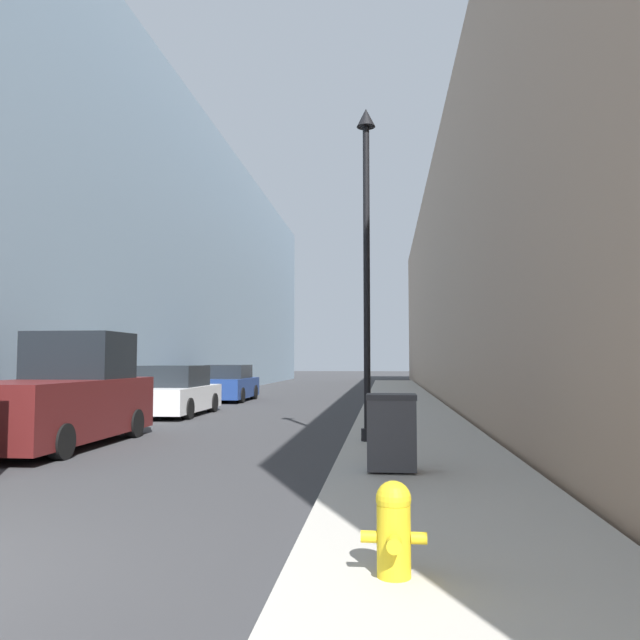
# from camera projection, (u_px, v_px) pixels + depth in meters

# --- Properties ---
(sidewalk_right) EXTENTS (3.02, 60.00, 0.12)m
(sidewalk_right) POSITION_uv_depth(u_px,v_px,m) (405.00, 409.00, 21.82)
(sidewalk_right) COLOR #B7B2A8
(sidewalk_right) RESTS_ON ground
(building_left_glass) EXTENTS (12.00, 60.00, 14.04)m
(building_left_glass) POSITION_uv_depth(u_px,v_px,m) (93.00, 257.00, 31.81)
(building_left_glass) COLOR #849EB2
(building_left_glass) RESTS_ON ground
(building_right_stone) EXTENTS (12.00, 60.00, 11.43)m
(building_right_stone) POSITION_uv_depth(u_px,v_px,m) (561.00, 276.00, 29.34)
(building_right_stone) COLOR #9E7F66
(building_right_stone) RESTS_ON ground
(fire_hydrant) EXTENTS (0.50, 0.38, 0.71)m
(fire_hydrant) POSITION_uv_depth(u_px,v_px,m) (394.00, 526.00, 4.70)
(fire_hydrant) COLOR yellow
(fire_hydrant) RESTS_ON sidewalk_right
(trash_bin) EXTENTS (0.73, 0.59, 1.13)m
(trash_bin) POSITION_uv_depth(u_px,v_px,m) (392.00, 432.00, 9.14)
(trash_bin) COLOR #3D3D42
(trash_bin) RESTS_ON sidewalk_right
(lamppost) EXTENTS (0.39, 0.39, 6.89)m
(lamppost) POSITION_uv_depth(u_px,v_px,m) (367.00, 244.00, 12.84)
(lamppost) COLOR black
(lamppost) RESTS_ON sidewalk_right
(pickup_truck) EXTENTS (2.17, 5.18, 2.37)m
(pickup_truck) POSITION_uv_depth(u_px,v_px,m) (62.00, 398.00, 12.90)
(pickup_truck) COLOR #561919
(pickup_truck) RESTS_ON ground
(parked_sedan_near) EXTENTS (1.96, 4.51, 1.59)m
(parked_sedan_near) POSITION_uv_depth(u_px,v_px,m) (175.00, 392.00, 19.98)
(parked_sedan_near) COLOR silver
(parked_sedan_near) RESTS_ON ground
(parked_sedan_far) EXTENTS (1.89, 4.31, 1.56)m
(parked_sedan_far) POSITION_uv_depth(u_px,v_px,m) (229.00, 384.00, 27.07)
(parked_sedan_far) COLOR navy
(parked_sedan_far) RESTS_ON ground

